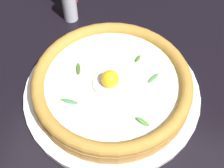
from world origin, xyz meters
TOP-DOWN VIEW (x-y plane):
  - ground_plane at (0.00, 0.00)m, footprint 2.40×2.40m
  - pizza_plate at (0.03, 0.03)m, footprint 0.33×0.33m
  - pizza at (0.03, 0.03)m, footprint 0.29×0.29m
  - pepper_shaker at (0.15, -0.17)m, footprint 0.03×0.03m

SIDE VIEW (x-z plane):
  - ground_plane at x=0.00m, z-range -0.03..0.00m
  - pizza_plate at x=0.03m, z-range 0.00..0.01m
  - pizza at x=0.03m, z-range 0.00..0.06m
  - pepper_shaker at x=0.15m, z-range 0.00..0.07m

